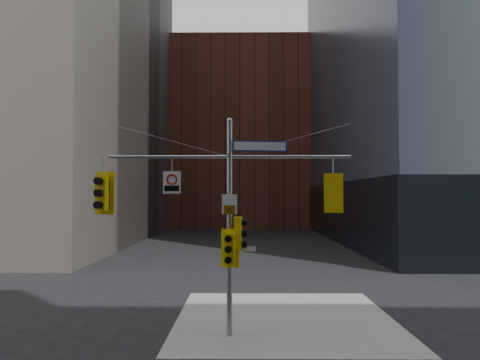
{
  "coord_description": "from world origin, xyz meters",
  "views": [
    {
      "loc": [
        0.44,
        -12.1,
        4.72
      ],
      "look_at": [
        0.34,
        2.0,
        5.23
      ],
      "focal_mm": 32.0,
      "sensor_mm": 36.0,
      "label": 1
    }
  ],
  "objects_px": {
    "regulatory_sign_arm": "(172,182)",
    "traffic_light_east_arm": "(333,193)",
    "traffic_light_pole_front": "(229,249)",
    "traffic_light_pole_side": "(239,233)",
    "signal_assembly": "(230,205)",
    "street_sign_blade": "(260,146)",
    "traffic_light_west_arm": "(102,193)"
  },
  "relations": [
    {
      "from": "traffic_light_west_arm",
      "to": "traffic_light_pole_side",
      "type": "height_order",
      "value": "traffic_light_west_arm"
    },
    {
      "from": "traffic_light_east_arm",
      "to": "traffic_light_pole_front",
      "type": "xyz_separation_m",
      "value": [
        -3.42,
        -0.27,
        -1.8
      ]
    },
    {
      "from": "traffic_light_east_arm",
      "to": "traffic_light_pole_side",
      "type": "distance_m",
      "value": 3.37
    },
    {
      "from": "signal_assembly",
      "to": "street_sign_blade",
      "type": "xyz_separation_m",
      "value": [
        1.0,
        0.0,
        1.93
      ]
    },
    {
      "from": "traffic_light_west_arm",
      "to": "traffic_light_pole_side",
      "type": "bearing_deg",
      "value": 12.39
    },
    {
      "from": "traffic_light_pole_front",
      "to": "regulatory_sign_arm",
      "type": "xyz_separation_m",
      "value": [
        -1.91,
        0.25,
        2.17
      ]
    },
    {
      "from": "regulatory_sign_arm",
      "to": "traffic_light_east_arm",
      "type": "bearing_deg",
      "value": 4.29
    },
    {
      "from": "street_sign_blade",
      "to": "regulatory_sign_arm",
      "type": "relative_size",
      "value": 2.48
    },
    {
      "from": "traffic_light_west_arm",
      "to": "street_sign_blade",
      "type": "height_order",
      "value": "street_sign_blade"
    },
    {
      "from": "signal_assembly",
      "to": "street_sign_blade",
      "type": "bearing_deg",
      "value": 0.19
    },
    {
      "from": "regulatory_sign_arm",
      "to": "traffic_light_pole_front",
      "type": "bearing_deg",
      "value": -3.3
    },
    {
      "from": "regulatory_sign_arm",
      "to": "street_sign_blade",
      "type": "bearing_deg",
      "value": 4.52
    },
    {
      "from": "traffic_light_pole_front",
      "to": "street_sign_blade",
      "type": "xyz_separation_m",
      "value": [
        1.0,
        0.27,
        3.35
      ]
    },
    {
      "from": "traffic_light_pole_front",
      "to": "traffic_light_east_arm",
      "type": "bearing_deg",
      "value": 12.72
    },
    {
      "from": "signal_assembly",
      "to": "street_sign_blade",
      "type": "distance_m",
      "value": 2.18
    },
    {
      "from": "signal_assembly",
      "to": "traffic_light_east_arm",
      "type": "height_order",
      "value": "signal_assembly"
    },
    {
      "from": "signal_assembly",
      "to": "traffic_light_west_arm",
      "type": "distance_m",
      "value": 4.25
    },
    {
      "from": "street_sign_blade",
      "to": "traffic_light_east_arm",
      "type": "bearing_deg",
      "value": -6.47
    },
    {
      "from": "street_sign_blade",
      "to": "traffic_light_pole_side",
      "type": "bearing_deg",
      "value": 173.54
    },
    {
      "from": "traffic_light_pole_front",
      "to": "regulatory_sign_arm",
      "type": "relative_size",
      "value": 1.7
    },
    {
      "from": "traffic_light_pole_side",
      "to": "traffic_light_east_arm",
      "type": "bearing_deg",
      "value": -86.03
    },
    {
      "from": "street_sign_blade",
      "to": "regulatory_sign_arm",
      "type": "bearing_deg",
      "value": 174.05
    },
    {
      "from": "traffic_light_east_arm",
      "to": "street_sign_blade",
      "type": "distance_m",
      "value": 2.87
    },
    {
      "from": "traffic_light_east_arm",
      "to": "traffic_light_pole_front",
      "type": "bearing_deg",
      "value": 13.61
    },
    {
      "from": "traffic_light_pole_front",
      "to": "regulatory_sign_arm",
      "type": "bearing_deg",
      "value": -179.12
    },
    {
      "from": "signal_assembly",
      "to": "traffic_light_pole_side",
      "type": "bearing_deg",
      "value": 0.68
    },
    {
      "from": "signal_assembly",
      "to": "traffic_light_west_arm",
      "type": "xyz_separation_m",
      "value": [
        -4.23,
        0.01,
        0.38
      ]
    },
    {
      "from": "traffic_light_pole_side",
      "to": "traffic_light_pole_front",
      "type": "relative_size",
      "value": 0.86
    },
    {
      "from": "traffic_light_west_arm",
      "to": "traffic_light_east_arm",
      "type": "height_order",
      "value": "traffic_light_west_arm"
    },
    {
      "from": "traffic_light_west_arm",
      "to": "traffic_light_pole_front",
      "type": "distance_m",
      "value": 4.61
    },
    {
      "from": "traffic_light_pole_side",
      "to": "signal_assembly",
      "type": "bearing_deg",
      "value": 94.71
    },
    {
      "from": "traffic_light_west_arm",
      "to": "street_sign_blade",
      "type": "xyz_separation_m",
      "value": [
        5.24,
        -0.01,
        1.55
      ]
    }
  ]
}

